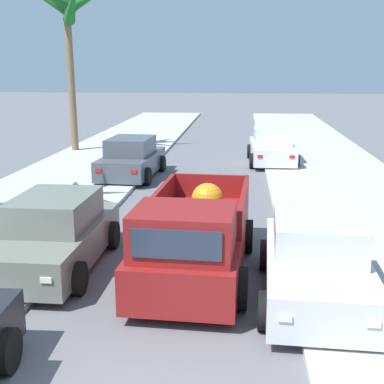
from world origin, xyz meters
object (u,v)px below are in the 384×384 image
at_px(car_left_mid, 316,261).
at_px(palm_tree_right_mid, 67,14).
at_px(car_right_near, 272,147).
at_px(pickup_truck, 195,240).
at_px(car_left_near, 131,159).
at_px(car_left_far, 55,235).

height_order(car_left_mid, palm_tree_right_mid, palm_tree_right_mid).
relative_size(car_left_mid, palm_tree_right_mid, 0.55).
xyz_separation_m(car_right_near, palm_tree_right_mid, (-9.54, 2.02, 5.80)).
relative_size(pickup_truck, car_left_mid, 1.23).
height_order(car_left_near, palm_tree_right_mid, palm_tree_right_mid).
xyz_separation_m(car_right_near, car_left_far, (-5.19, -12.82, 0.00)).
relative_size(car_left_near, car_left_far, 1.02).
relative_size(car_right_near, car_left_mid, 1.00).
relative_size(car_right_near, car_left_far, 1.01).
xyz_separation_m(car_right_near, car_left_mid, (0.06, -13.89, 0.00)).
bearing_deg(car_left_mid, car_left_near, 118.17).
relative_size(car_left_near, car_left_mid, 1.00).
bearing_deg(car_left_mid, car_left_far, 168.53).
bearing_deg(pickup_truck, car_left_far, 174.62).
xyz_separation_m(car_left_near, car_left_far, (0.30, -9.30, 0.00)).
relative_size(car_left_mid, car_left_far, 1.01).
distance_m(pickup_truck, car_right_near, 13.29).
bearing_deg(car_left_near, palm_tree_right_mid, 126.19).
bearing_deg(car_left_near, car_left_far, -88.15).
xyz_separation_m(pickup_truck, car_left_mid, (2.27, -0.78, -0.08)).
height_order(car_left_near, car_left_far, same).
height_order(car_left_near, car_right_near, same).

